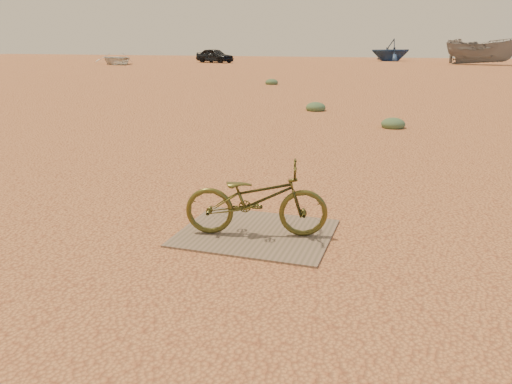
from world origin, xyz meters
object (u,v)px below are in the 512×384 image
(boat_far_left, at_px, (391,50))
(boat_mid_right, at_px, (482,51))
(plywood_board, at_px, (256,233))
(car, at_px, (215,56))
(boat_near_left, at_px, (117,59))
(bicycle, at_px, (256,199))

(boat_far_left, height_order, boat_mid_right, boat_mid_right)
(plywood_board, xyz_separation_m, boat_far_left, (-1.69, 49.16, 1.08))
(boat_far_left, bearing_deg, boat_mid_right, 18.22)
(car, bearing_deg, boat_near_left, 151.00)
(boat_mid_right, bearing_deg, car, 111.91)
(plywood_board, height_order, boat_mid_right, boat_mid_right)
(bicycle, relative_size, boat_near_left, 0.32)
(plywood_board, relative_size, boat_near_left, 0.34)
(bicycle, relative_size, boat_far_left, 0.35)
(bicycle, bearing_deg, boat_near_left, 20.92)
(plywood_board, distance_m, boat_mid_right, 43.39)
(bicycle, distance_m, car, 43.47)
(boat_near_left, distance_m, boat_mid_right, 31.22)
(boat_near_left, distance_m, boat_far_left, 26.77)
(boat_far_left, xyz_separation_m, boat_mid_right, (7.86, -6.23, 0.05))
(car, bearing_deg, bicycle, -137.52)
(plywood_board, xyz_separation_m, car, (-17.03, 39.93, 0.63))
(plywood_board, distance_m, car, 43.41)
(plywood_board, distance_m, boat_near_left, 41.45)
(bicycle, xyz_separation_m, boat_mid_right, (6.15, 42.99, 0.73))
(bicycle, bearing_deg, plywood_board, 5.86)
(boat_near_left, bearing_deg, car, -1.23)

